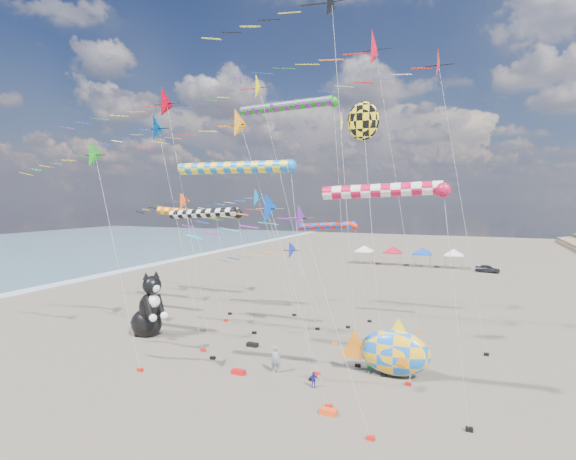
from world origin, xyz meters
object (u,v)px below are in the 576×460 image
(cat_inflatable, at_px, (149,303))
(person_adult, at_px, (276,360))
(parked_car, at_px, (488,269))
(child_blue, at_px, (313,380))
(child_green, at_px, (369,365))
(fish_inflatable, at_px, (394,352))

(cat_inflatable, height_order, person_adult, cat_inflatable)
(cat_inflatable, xyz_separation_m, parked_car, (27.52, 46.59, -2.19))
(person_adult, distance_m, child_blue, 3.36)
(person_adult, bearing_deg, child_green, -4.88)
(person_adult, bearing_deg, cat_inflatable, 139.44)
(cat_inflatable, xyz_separation_m, fish_inflatable, (20.56, -1.05, -1.16))
(person_adult, bearing_deg, child_blue, -49.00)
(person_adult, xyz_separation_m, child_blue, (3.08, -1.28, -0.40))
(cat_inflatable, distance_m, fish_inflatable, 20.62)
(fish_inflatable, xyz_separation_m, child_blue, (-4.30, -3.57, -1.13))
(cat_inflatable, height_order, child_blue, cat_inflatable)
(person_adult, distance_m, child_green, 6.17)
(fish_inflatable, bearing_deg, person_adult, -162.78)
(cat_inflatable, distance_m, child_green, 19.08)
(child_blue, relative_size, parked_car, 0.28)
(fish_inflatable, xyz_separation_m, person_adult, (-7.37, -2.29, -0.73))
(parked_car, bearing_deg, cat_inflatable, 161.69)
(cat_inflatable, bearing_deg, child_blue, 4.61)
(fish_inflatable, height_order, person_adult, fish_inflatable)
(cat_inflatable, bearing_deg, person_adult, 6.27)
(fish_inflatable, distance_m, person_adult, 7.75)
(person_adult, height_order, child_green, person_adult)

